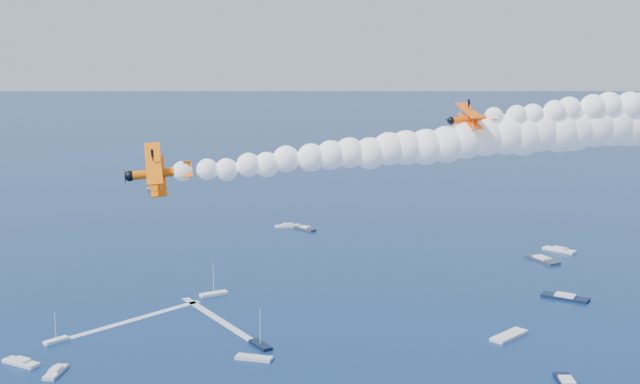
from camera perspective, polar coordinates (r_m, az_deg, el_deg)
The scene contains 5 objects.
biplane_lead at distance 114.05m, azimuth 9.99°, elevation 4.76°, with size 6.33×7.10×4.28m, color #FF5305, non-canonical shape.
biplane_trail at distance 107.92m, azimuth -10.53°, elevation 1.24°, with size 8.21×9.21×5.55m, color #FF6805, non-canonical shape.
smoke_trail_trail at distance 113.31m, azimuth 7.70°, elevation 3.16°, with size 52.30×53.63×12.51m, color white, non-canonical shape.
spectator_boats at distance 206.44m, azimuth 13.74°, elevation -9.20°, with size 238.68×188.78×0.70m.
boat_wakes at distance 216.00m, azimuth -9.42°, elevation -8.22°, with size 37.15×38.64×0.04m.
Camera 1 is at (73.91, -63.55, 69.25)m, focal length 48.55 mm.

